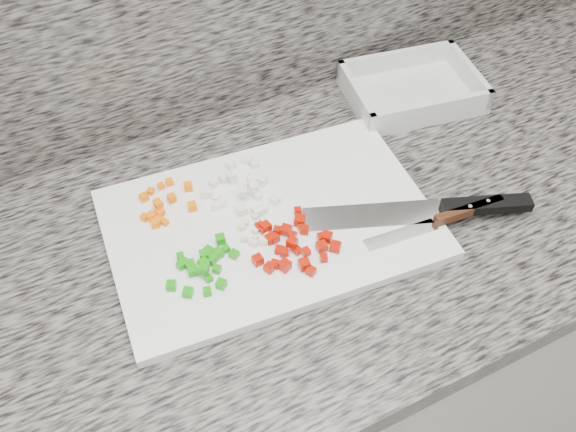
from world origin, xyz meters
TOP-DOWN VIEW (x-y plane):
  - cabinet at (0.00, 1.44)m, footprint 3.92×0.62m
  - countertop at (0.00, 1.44)m, footprint 3.96×0.64m
  - cutting_board at (0.03, 1.46)m, footprint 0.51×0.36m
  - carrot_pile at (-0.10, 1.55)m, footprint 0.10×0.09m
  - onion_pile at (0.02, 1.53)m, footprint 0.11×0.13m
  - green_pepper_pile at (-0.09, 1.42)m, footprint 0.12×0.09m
  - red_pepper_pile at (0.04, 1.39)m, footprint 0.13×0.12m
  - garlic_pile at (-0.00, 1.44)m, footprint 0.06×0.06m
  - chef_knife at (0.28, 1.35)m, footprint 0.34×0.16m
  - paring_knife at (0.27, 1.33)m, footprint 0.23×0.04m
  - tray at (0.40, 1.62)m, footprint 0.26×0.21m

SIDE VIEW (x-z plane):
  - cabinet at x=0.00m, z-range 0.00..0.86m
  - countertop at x=0.00m, z-range 0.86..0.90m
  - cutting_board at x=0.03m, z-range 0.90..0.92m
  - tray at x=0.40m, z-range 0.89..0.94m
  - garlic_pile at x=0.00m, z-range 0.92..0.93m
  - chef_knife at x=0.28m, z-range 0.91..0.93m
  - paring_knife at x=0.27m, z-range 0.91..0.93m
  - carrot_pile at x=-0.10m, z-range 0.91..0.93m
  - red_pepper_pile at x=0.04m, z-range 0.91..0.93m
  - green_pepper_pile at x=-0.09m, z-range 0.91..0.93m
  - onion_pile at x=0.02m, z-range 0.91..0.94m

